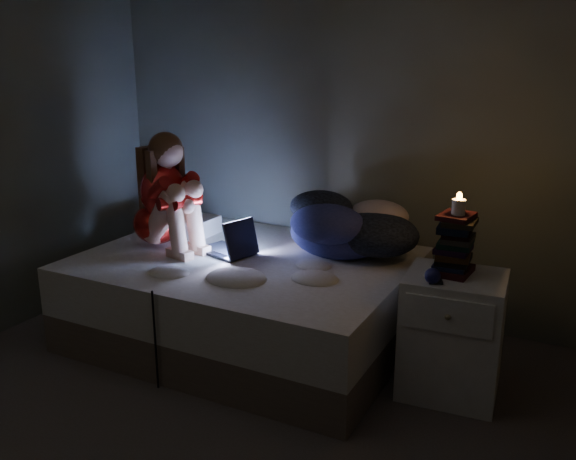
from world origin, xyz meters
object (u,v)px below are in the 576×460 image
Objects in this scene: laptop at (225,234)px; phone at (433,278)px; bed at (246,298)px; candle at (459,206)px; woman at (156,190)px; nightstand at (452,335)px.

laptop is 1.40m from phone.
bed is 24.96× the size of candle.
bed is 1.30m from phone.
woman reaches higher than candle.
woman is 2.15× the size of laptop.
bed is 2.59× the size of woman.
nightstand is (1.32, -0.06, 0.06)m from bed.
laptop is at bearing 22.96° from woman.
laptop is (0.47, 0.08, -0.26)m from woman.
candle reaches higher than phone.
laptop is at bearing 154.76° from phone.
phone is (1.85, -0.10, -0.26)m from woman.
laptop reaches higher than bed.
woman is 1.87m from phone.
bed is 2.98× the size of nightstand.
candle reaches higher than laptop.
candle is at bearing 46.21° from phone.
woman reaches higher than nightstand.
bed is at bearing 178.96° from candle.
laptop is at bearing 173.44° from bed.
woman is 9.65× the size of candle.
nightstand is at bearing -2.60° from bed.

